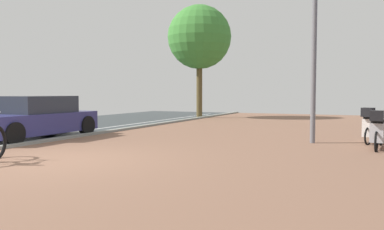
% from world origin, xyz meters
% --- Properties ---
extents(ground, '(21.00, 40.00, 0.13)m').
position_xyz_m(ground, '(1.43, 0.00, -0.02)').
color(ground, '#2B3235').
extents(scooter_near, '(0.55, 1.83, 0.99)m').
position_xyz_m(scooter_near, '(6.09, 4.42, 0.44)').
color(scooter_near, black).
rests_on(scooter_near, ground).
extents(scooter_mid, '(0.86, 1.73, 1.01)m').
position_xyz_m(scooter_mid, '(6.00, 5.70, 0.45)').
color(scooter_mid, black).
rests_on(scooter_mid, ground).
extents(parked_car_near, '(1.83, 3.97, 1.28)m').
position_xyz_m(parked_car_near, '(-3.37, 2.83, 0.61)').
color(parked_car_near, navy).
rests_on(parked_car_near, ground).
extents(lamp_post, '(0.20, 0.52, 6.36)m').
position_xyz_m(lamp_post, '(4.48, 5.08, 3.50)').
color(lamp_post, slate).
rests_on(lamp_post, ground).
extents(street_tree, '(3.47, 3.47, 6.14)m').
position_xyz_m(street_tree, '(-2.65, 13.93, 4.39)').
color(street_tree, brown).
rests_on(street_tree, ground).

